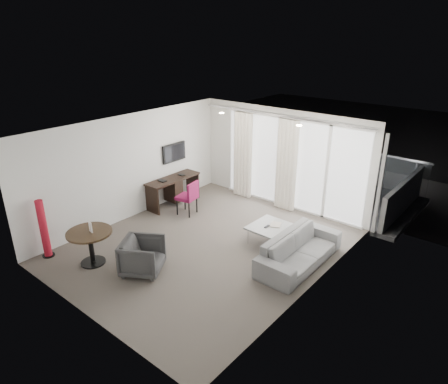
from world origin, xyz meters
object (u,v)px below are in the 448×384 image
Objects in this scene: round_table at (91,247)px; tub_armchair at (143,256)px; rattan_chair_b at (359,192)px; desk at (173,191)px; rattan_chair_a at (322,190)px; coffee_table at (271,235)px; desk_chair at (187,198)px; red_lamp at (44,229)px; sofa at (300,250)px.

round_table reaches higher than tub_armchair.
tub_armchair is 6.17m from rattan_chair_b.
rattan_chair_a is at bearing 40.27° from desk.
desk_chair is at bearing -177.83° from coffee_table.
rattan_chair_b is at bearing 78.38° from coffee_table.
tub_armchair is (1.93, -2.68, -0.02)m from desk.
rattan_chair_b is at bearing 13.89° from rattan_chair_a.
coffee_table is at bearing -58.47° from tub_armchair.
red_lamp reaches higher than rattan_chair_a.
rattan_chair_b is at bearing 59.32° from red_lamp.
rattan_chair_a reaches higher than round_table.
round_table is at bearing -136.01° from rattan_chair_b.
coffee_table is at bearing -106.31° from rattan_chair_a.
desk is at bearing 177.97° from coffee_table.
round_table is (0.17, -2.93, -0.09)m from desk_chair.
desk_chair is 2.76m from tub_armchair.
sofa is (3.26, 2.67, -0.04)m from round_table.
rattan_chair_a is (1.15, 5.29, 0.03)m from tub_armchair.
desk_chair reaches higher than round_table.
desk_chair is 1.23× the size of rattan_chair_b.
sofa is at bearing -90.54° from rattan_chair_a.
coffee_table is (3.33, 3.46, -0.43)m from red_lamp.
desk_chair is 1.00× the size of coffee_table.
sofa is (0.91, -0.35, 0.11)m from coffee_table.
rattan_chair_b is (3.91, 3.16, -0.01)m from desk.
red_lamp reaches higher than rattan_chair_b.
desk_chair is 2.93m from round_table.
desk_chair is 0.70× the size of red_lamp.
red_lamp reaches higher than coffee_table.
rattan_chair_b is (3.03, 6.30, 0.00)m from round_table.
sofa is at bearing -6.43° from desk.
red_lamp reaches higher than desk.
tub_armchair is (2.02, 0.89, -0.29)m from red_lamp.
red_lamp reaches higher than tub_armchair.
sofa is at bearing -76.48° from tub_armchair.
desk is 1.78× the size of round_table.
rattan_chair_b is (-0.23, 3.63, 0.05)m from sofa.
rattan_chair_b is (0.67, 3.28, 0.16)m from coffee_table.
desk_chair is 3.47m from red_lamp.
desk_chair is 3.45m from sofa.
red_lamp is 1.65× the size of tub_armchair.
round_table is 1.19× the size of rattan_chair_a.
rattan_chair_a is at bearing 19.18° from sofa.
coffee_table is 1.19× the size of rattan_chair_a.
rattan_chair_b reaches higher than round_table.
tub_armchair is at bearing -74.93° from desk_chair.
tub_armchair reaches higher than sofa.
desk is 1.79× the size of coffee_table.
desk is 0.74m from desk_chair.
round_table is at bearing -130.61° from rattan_chair_a.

